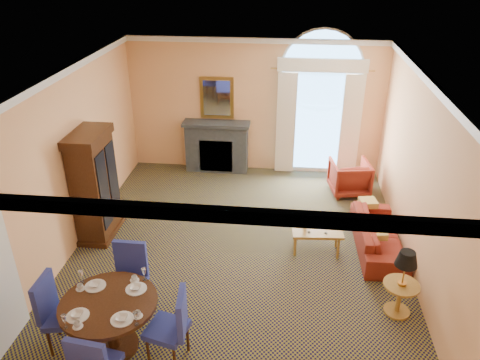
# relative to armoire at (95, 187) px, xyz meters

# --- Properties ---
(ground) EXTENTS (7.50, 7.50, 0.00)m
(ground) POSITION_rel_armoire_xyz_m (2.72, -0.49, -1.01)
(ground) COLOR #131033
(ground) RESTS_ON ground
(room_envelope) EXTENTS (6.04, 7.52, 3.45)m
(room_envelope) POSITION_rel_armoire_xyz_m (2.69, 0.17, 1.50)
(room_envelope) COLOR #FEB879
(room_envelope) RESTS_ON ground
(armoire) EXTENTS (0.60, 1.07, 2.10)m
(armoire) POSITION_rel_armoire_xyz_m (0.00, 0.00, 0.00)
(armoire) COLOR black
(armoire) RESTS_ON ground
(dining_table) EXTENTS (1.30, 1.30, 1.02)m
(dining_table) POSITION_rel_armoire_xyz_m (1.27, -2.79, -0.41)
(dining_table) COLOR black
(dining_table) RESTS_ON ground
(dining_chair_north) EXTENTS (0.51, 0.52, 1.13)m
(dining_chair_north) POSITION_rel_armoire_xyz_m (1.26, -1.95, -0.37)
(dining_chair_north) COLOR navy
(dining_chair_north) RESTS_ON ground
(dining_chair_east) EXTENTS (0.61, 0.61, 1.13)m
(dining_chair_east) POSITION_rel_armoire_xyz_m (2.17, -2.89, -0.37)
(dining_chair_east) COLOR navy
(dining_chair_east) RESTS_ON ground
(dining_chair_west) EXTENTS (0.59, 0.59, 1.13)m
(dining_chair_west) POSITION_rel_armoire_xyz_m (0.50, -2.79, -0.37)
(dining_chair_west) COLOR navy
(dining_chair_west) RESTS_ON ground
(sofa) EXTENTS (0.83, 1.99, 0.58)m
(sofa) POSITION_rel_armoire_xyz_m (5.27, 0.04, -0.72)
(sofa) COLOR maroon
(sofa) RESTS_ON ground
(armchair) EXTENTS (0.95, 0.97, 0.77)m
(armchair) POSITION_rel_armoire_xyz_m (4.95, 2.20, -0.63)
(armchair) COLOR maroon
(armchair) RESTS_ON ground
(coffee_table) EXTENTS (0.94, 0.57, 0.79)m
(coffee_table) POSITION_rel_armoire_xyz_m (4.13, -0.16, -0.59)
(coffee_table) COLOR #B18135
(coffee_table) RESTS_ON ground
(side_table) EXTENTS (0.54, 0.54, 1.10)m
(side_table) POSITION_rel_armoire_xyz_m (5.32, -1.64, -0.31)
(side_table) COLOR #B18135
(side_table) RESTS_ON ground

